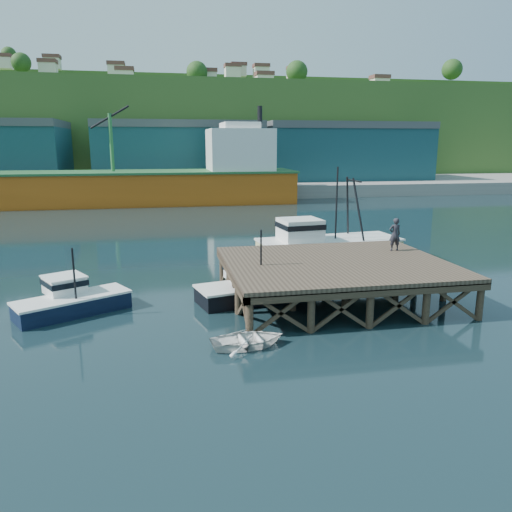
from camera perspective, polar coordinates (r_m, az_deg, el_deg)
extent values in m
plane|color=black|center=(26.96, -2.14, -5.51)|extent=(300.00, 300.00, 0.00)
cube|color=brown|center=(27.76, 9.11, -0.83)|extent=(12.00, 10.00, 0.25)
cube|color=#473828|center=(23.50, 13.15, -4.13)|extent=(12.00, 0.30, 0.35)
cylinder|color=#473828|center=(22.29, -0.76, -7.29)|extent=(0.36, 0.36, 2.60)
cylinder|color=#473828|center=(26.68, 24.20, -5.04)|extent=(0.36, 0.36, 2.60)
cylinder|color=#473828|center=(31.18, -3.87, -1.47)|extent=(0.36, 0.36, 2.60)
cylinder|color=#473828|center=(34.46, 15.28, -0.53)|extent=(0.36, 0.36, 2.60)
cube|color=gray|center=(95.67, -8.79, 8.11)|extent=(160.00, 40.00, 2.00)
cube|color=#173F4C|center=(90.41, -8.77, 11.35)|extent=(28.00, 16.00, 9.00)
cube|color=#173F4C|center=(96.49, 9.69, 11.39)|extent=(30.00, 16.00, 9.00)
cube|color=#C25712|center=(74.01, -17.46, 7.31)|extent=(55.00, 9.50, 4.40)
cube|color=#26592D|center=(73.85, -17.58, 9.08)|extent=(55.50, 10.00, 0.30)
cube|color=silver|center=(74.28, -1.89, 11.99)|extent=(9.00, 9.00, 6.00)
cube|color=silver|center=(74.31, -1.91, 14.54)|extent=(5.00, 7.00, 1.20)
cylinder|color=black|center=(74.92, 0.44, 15.83)|extent=(0.70, 0.70, 2.50)
cube|color=#2D511E|center=(125.39, -9.57, 13.72)|extent=(220.00, 50.00, 22.00)
cube|color=black|center=(26.98, -20.20, -5.35)|extent=(5.76, 4.38, 0.85)
cube|color=silver|center=(26.85, -20.27, -4.44)|extent=(5.87, 4.46, 0.11)
cube|color=silver|center=(27.64, -21.03, -3.15)|extent=(2.42, 2.42, 0.85)
cube|color=black|center=(27.59, -21.07, -2.77)|extent=(2.56, 2.56, 0.28)
cylinder|color=black|center=(26.01, -20.07, -1.99)|extent=(0.10, 0.10, 2.65)
cube|color=black|center=(27.51, 0.00, -4.15)|extent=(6.75, 3.79, 0.88)
cube|color=silver|center=(27.38, 0.00, -3.23)|extent=(6.89, 3.87, 0.12)
cube|color=silver|center=(28.28, -0.98, -1.83)|extent=(2.56, 2.56, 0.88)
cube|color=black|center=(28.23, -0.98, -1.44)|extent=(2.70, 2.70, 0.29)
cylinder|color=black|center=(26.44, 0.57, -0.34)|extent=(0.10, 0.10, 3.14)
sphere|color=#F95B6C|center=(24.72, 0.79, -4.57)|extent=(0.41, 0.41, 0.41)
sphere|color=#F95B6C|center=(25.04, 2.68, -3.89)|extent=(0.41, 0.41, 0.41)
sphere|color=red|center=(24.44, 2.06, -3.83)|extent=(0.41, 0.41, 0.41)
cube|color=beige|center=(36.45, 8.33, 0.54)|extent=(10.36, 4.52, 1.64)
cube|color=silver|center=(36.28, 8.37, 1.88)|extent=(10.57, 4.72, 0.14)
cube|color=silver|center=(35.45, 4.92, 2.99)|extent=(3.00, 2.84, 1.64)
cube|color=black|center=(35.39, 4.93, 3.57)|extent=(3.10, 2.94, 0.37)
cylinder|color=black|center=(36.06, 9.18, 5.68)|extent=(0.12, 0.12, 5.48)
imported|color=white|center=(21.40, -0.93, -9.52)|extent=(3.40, 2.62, 0.65)
imported|color=#212029|center=(31.05, 15.58, 2.40)|extent=(0.74, 0.50, 1.98)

